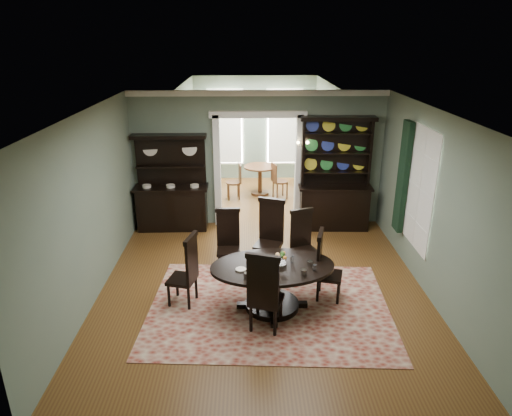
{
  "coord_description": "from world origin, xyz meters",
  "views": [
    {
      "loc": [
        -0.26,
        -6.76,
        4.1
      ],
      "look_at": [
        -0.1,
        0.6,
        1.28
      ],
      "focal_mm": 32.0,
      "sensor_mm": 36.0,
      "label": 1
    }
  ],
  "objects_px": {
    "dining_table": "(272,279)",
    "welsh_dresser": "(334,189)",
    "sideboard": "(172,197)",
    "parlor_table": "(260,176)"
  },
  "relations": [
    {
      "from": "dining_table",
      "to": "sideboard",
      "type": "relative_size",
      "value": 0.96
    },
    {
      "from": "dining_table",
      "to": "parlor_table",
      "type": "relative_size",
      "value": 2.36
    },
    {
      "from": "sideboard",
      "to": "parlor_table",
      "type": "distance_m",
      "value": 3.01
    },
    {
      "from": "dining_table",
      "to": "sideboard",
      "type": "height_order",
      "value": "sideboard"
    },
    {
      "from": "welsh_dresser",
      "to": "parlor_table",
      "type": "distance_m",
      "value": 2.78
    },
    {
      "from": "sideboard",
      "to": "parlor_table",
      "type": "height_order",
      "value": "sideboard"
    },
    {
      "from": "sideboard",
      "to": "parlor_table",
      "type": "bearing_deg",
      "value": 47.27
    },
    {
      "from": "dining_table",
      "to": "sideboard",
      "type": "bearing_deg",
      "value": 116.74
    },
    {
      "from": "dining_table",
      "to": "sideboard",
      "type": "xyz_separation_m",
      "value": [
        -2.04,
        3.28,
        0.2
      ]
    },
    {
      "from": "dining_table",
      "to": "welsh_dresser",
      "type": "xyz_separation_m",
      "value": [
        1.55,
        3.26,
        0.37
      ]
    }
  ]
}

